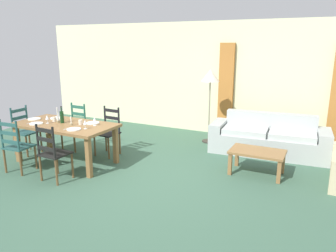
% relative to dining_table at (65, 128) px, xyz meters
% --- Properties ---
extents(ground_plane, '(9.60, 9.60, 0.02)m').
position_rel_dining_table_xyz_m(ground_plane, '(1.59, -0.02, -0.67)').
color(ground_plane, '#3B5D4A').
extents(wall_far, '(9.60, 0.16, 2.70)m').
position_rel_dining_table_xyz_m(wall_far, '(1.59, 3.28, 0.69)').
color(wall_far, beige).
rests_on(wall_far, ground_plane).
extents(curtain_panel_left, '(0.35, 0.08, 2.20)m').
position_rel_dining_table_xyz_m(curtain_panel_left, '(2.11, 3.14, 0.44)').
color(curtain_panel_left, '#B47030').
rests_on(curtain_panel_left, ground_plane).
extents(dining_table, '(1.90, 0.96, 0.75)m').
position_rel_dining_table_xyz_m(dining_table, '(0.00, 0.00, 0.00)').
color(dining_table, olive).
rests_on(dining_table, ground_plane).
extents(dining_chair_near_left, '(0.45, 0.43, 0.96)m').
position_rel_dining_table_xyz_m(dining_chair_near_left, '(-0.41, -0.74, -0.19)').
color(dining_chair_near_left, '#25514D').
rests_on(dining_chair_near_left, ground_plane).
extents(dining_chair_near_right, '(0.44, 0.42, 0.96)m').
position_rel_dining_table_xyz_m(dining_chair_near_right, '(0.42, -0.74, -0.19)').
color(dining_chair_near_right, black).
rests_on(dining_chair_near_right, ground_plane).
extents(dining_chair_far_left, '(0.44, 0.42, 0.96)m').
position_rel_dining_table_xyz_m(dining_chair_far_left, '(-0.42, 0.71, -0.19)').
color(dining_chair_far_left, '#255D4A').
rests_on(dining_chair_far_left, ground_plane).
extents(dining_chair_far_right, '(0.45, 0.43, 0.96)m').
position_rel_dining_table_xyz_m(dining_chair_far_right, '(0.43, 0.73, -0.19)').
color(dining_chair_far_right, black).
rests_on(dining_chair_far_right, ground_plane).
extents(dining_chair_head_west, '(0.40, 0.42, 0.96)m').
position_rel_dining_table_xyz_m(dining_chair_head_west, '(-1.12, 0.03, -0.19)').
color(dining_chair_head_west, '#255051').
rests_on(dining_chair_head_west, ground_plane).
extents(dinner_plate_near_left, '(0.24, 0.24, 0.02)m').
position_rel_dining_table_xyz_m(dinner_plate_near_left, '(-0.45, -0.25, 0.10)').
color(dinner_plate_near_left, white).
rests_on(dinner_plate_near_left, dining_table).
extents(fork_near_left, '(0.02, 0.17, 0.01)m').
position_rel_dining_table_xyz_m(fork_near_left, '(-0.60, -0.25, 0.09)').
color(fork_near_left, silver).
rests_on(fork_near_left, dining_table).
extents(dinner_plate_near_right, '(0.24, 0.24, 0.02)m').
position_rel_dining_table_xyz_m(dinner_plate_near_right, '(0.45, -0.25, 0.10)').
color(dinner_plate_near_right, white).
rests_on(dinner_plate_near_right, dining_table).
extents(fork_near_right, '(0.02, 0.17, 0.01)m').
position_rel_dining_table_xyz_m(fork_near_right, '(0.30, -0.25, 0.09)').
color(fork_near_right, silver).
rests_on(fork_near_right, dining_table).
extents(dinner_plate_far_left, '(0.24, 0.24, 0.02)m').
position_rel_dining_table_xyz_m(dinner_plate_far_left, '(-0.45, 0.25, 0.10)').
color(dinner_plate_far_left, white).
rests_on(dinner_plate_far_left, dining_table).
extents(fork_far_left, '(0.02, 0.17, 0.01)m').
position_rel_dining_table_xyz_m(fork_far_left, '(-0.60, 0.25, 0.09)').
color(fork_far_left, silver).
rests_on(fork_far_left, dining_table).
extents(dinner_plate_far_right, '(0.24, 0.24, 0.02)m').
position_rel_dining_table_xyz_m(dinner_plate_far_right, '(0.45, 0.25, 0.10)').
color(dinner_plate_far_right, white).
rests_on(dinner_plate_far_right, dining_table).
extents(fork_far_right, '(0.02, 0.17, 0.01)m').
position_rel_dining_table_xyz_m(fork_far_right, '(0.30, 0.25, 0.09)').
color(fork_far_right, silver).
rests_on(fork_far_right, dining_table).
extents(dinner_plate_head_west, '(0.24, 0.24, 0.02)m').
position_rel_dining_table_xyz_m(dinner_plate_head_west, '(-0.78, -0.00, 0.10)').
color(dinner_plate_head_west, white).
rests_on(dinner_plate_head_west, dining_table).
extents(fork_head_west, '(0.03, 0.17, 0.01)m').
position_rel_dining_table_xyz_m(fork_head_west, '(-0.93, -0.00, 0.09)').
color(fork_head_west, silver).
rests_on(fork_head_west, dining_table).
extents(wine_bottle, '(0.07, 0.07, 0.32)m').
position_rel_dining_table_xyz_m(wine_bottle, '(-0.08, 0.03, 0.20)').
color(wine_bottle, '#143819').
rests_on(wine_bottle, dining_table).
extents(wine_glass_near_left, '(0.06, 0.06, 0.16)m').
position_rel_dining_table_xyz_m(wine_glass_near_left, '(-0.30, -0.12, 0.20)').
color(wine_glass_near_left, white).
rests_on(wine_glass_near_left, dining_table).
extents(wine_glass_near_right, '(0.06, 0.06, 0.16)m').
position_rel_dining_table_xyz_m(wine_glass_near_right, '(0.59, -0.12, 0.20)').
color(wine_glass_near_right, white).
rests_on(wine_glass_near_right, dining_table).
extents(wine_glass_far_left, '(0.06, 0.06, 0.16)m').
position_rel_dining_table_xyz_m(wine_glass_far_left, '(-0.29, 0.15, 0.20)').
color(wine_glass_far_left, white).
rests_on(wine_glass_far_left, dining_table).
extents(wine_glass_far_right, '(0.06, 0.06, 0.16)m').
position_rel_dining_table_xyz_m(wine_glass_far_right, '(0.59, 0.14, 0.20)').
color(wine_glass_far_right, white).
rests_on(wine_glass_far_right, dining_table).
extents(coffee_cup_primary, '(0.07, 0.07, 0.09)m').
position_rel_dining_table_xyz_m(coffee_cup_primary, '(0.31, 0.07, 0.13)').
color(coffee_cup_primary, beige).
rests_on(coffee_cup_primary, dining_table).
extents(coffee_cup_secondary, '(0.07, 0.07, 0.09)m').
position_rel_dining_table_xyz_m(coffee_cup_secondary, '(-0.29, 0.04, 0.13)').
color(coffee_cup_secondary, beige).
rests_on(coffee_cup_secondary, dining_table).
extents(candle_tall, '(0.05, 0.05, 0.29)m').
position_rel_dining_table_xyz_m(candle_tall, '(-0.18, 0.02, 0.17)').
color(candle_tall, '#998C66').
rests_on(candle_tall, dining_table).
extents(candle_short, '(0.05, 0.05, 0.16)m').
position_rel_dining_table_xyz_m(candle_short, '(0.20, -0.04, 0.13)').
color(candle_short, '#998C66').
rests_on(candle_short, dining_table).
extents(couch, '(2.33, 0.96, 0.80)m').
position_rel_dining_table_xyz_m(couch, '(3.30, 2.23, -0.37)').
color(couch, '#A9B0AE').
rests_on(couch, ground_plane).
extents(coffee_table, '(0.90, 0.56, 0.42)m').
position_rel_dining_table_xyz_m(coffee_table, '(3.32, 1.02, -0.31)').
color(coffee_table, olive).
rests_on(coffee_table, ground_plane).
extents(standing_lamp, '(0.40, 0.40, 1.64)m').
position_rel_dining_table_xyz_m(standing_lamp, '(1.96, 2.42, 0.75)').
color(standing_lamp, '#332D28').
rests_on(standing_lamp, ground_plane).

